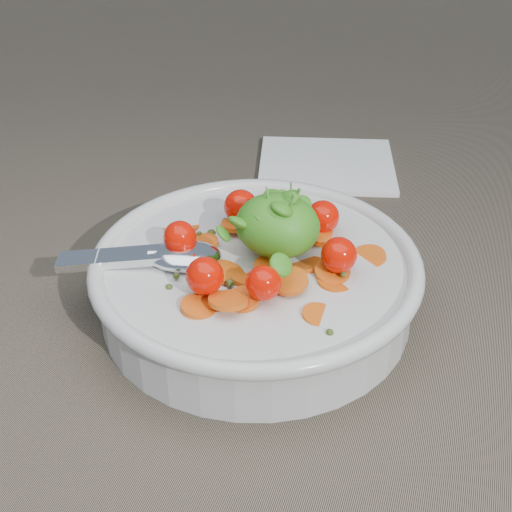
% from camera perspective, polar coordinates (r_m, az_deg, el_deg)
% --- Properties ---
extents(ground, '(6.00, 6.00, 0.00)m').
position_cam_1_polar(ground, '(0.58, -0.46, -3.50)').
color(ground, '#706350').
rests_on(ground, ground).
extents(bowl, '(0.27, 0.25, 0.11)m').
position_cam_1_polar(bowl, '(0.55, 0.02, -1.85)').
color(bowl, silver).
rests_on(bowl, ground).
extents(napkin, '(0.17, 0.16, 0.01)m').
position_cam_1_polar(napkin, '(0.78, 5.67, 7.26)').
color(napkin, white).
rests_on(napkin, ground).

